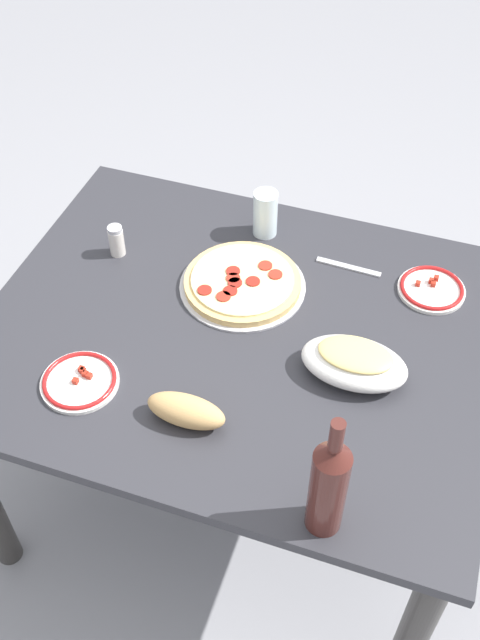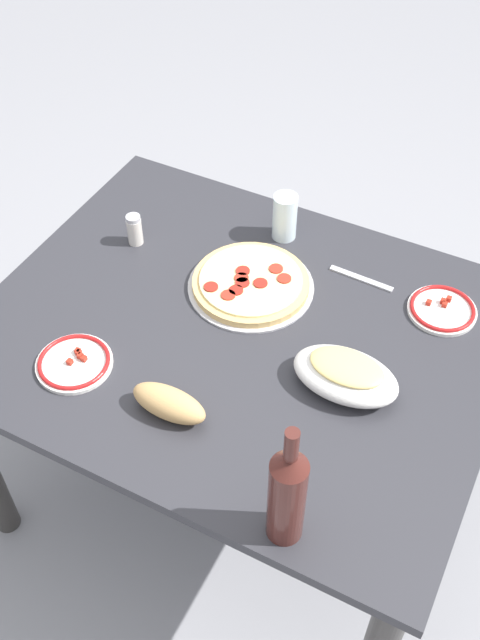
# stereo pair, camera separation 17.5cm
# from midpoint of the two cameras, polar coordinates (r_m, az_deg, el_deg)

# --- Properties ---
(ground_plane) EXTENTS (8.00, 8.00, 0.00)m
(ground_plane) POSITION_cam_midpoint_polar(r_m,az_deg,el_deg) (2.34, 2.18, -12.57)
(ground_plane) COLOR gray
(ground_plane) RESTS_ON ground
(dining_table) EXTENTS (1.22, 0.97, 0.71)m
(dining_table) POSITION_cam_midpoint_polar(r_m,az_deg,el_deg) (1.85, 2.70, -3.13)
(dining_table) COLOR #2D2D33
(dining_table) RESTS_ON ground
(pepperoni_pizza) EXTENTS (0.32, 0.32, 0.03)m
(pepperoni_pizza) POSITION_cam_midpoint_polar(r_m,az_deg,el_deg) (1.86, 3.52, 2.67)
(pepperoni_pizza) COLOR #B7B7BC
(pepperoni_pizza) RESTS_ON dining_table
(baked_pasta_dish) EXTENTS (0.24, 0.15, 0.08)m
(baked_pasta_dish) POSITION_cam_midpoint_polar(r_m,az_deg,el_deg) (1.66, 11.10, -4.24)
(baked_pasta_dish) COLOR white
(baked_pasta_dish) RESTS_ON dining_table
(wine_bottle) EXTENTS (0.07, 0.07, 0.32)m
(wine_bottle) POSITION_cam_midpoint_polar(r_m,az_deg,el_deg) (1.36, 7.39, -13.29)
(wine_bottle) COLOR #471E19
(wine_bottle) RESTS_ON dining_table
(water_glass) EXTENTS (0.06, 0.06, 0.13)m
(water_glass) POSITION_cam_midpoint_polar(r_m,az_deg,el_deg) (1.98, 5.99, 7.73)
(water_glass) COLOR silver
(water_glass) RESTS_ON dining_table
(side_plate_near) EXTENTS (0.18, 0.18, 0.02)m
(side_plate_near) POSITION_cam_midpoint_polar(r_m,az_deg,el_deg) (1.71, -9.73, -3.39)
(side_plate_near) COLOR white
(side_plate_near) RESTS_ON dining_table
(side_plate_far) EXTENTS (0.17, 0.17, 0.02)m
(side_plate_far) POSITION_cam_midpoint_polar(r_m,az_deg,el_deg) (1.89, 17.78, 0.65)
(side_plate_far) COLOR white
(side_plate_far) RESTS_ON dining_table
(bread_loaf) EXTENTS (0.17, 0.07, 0.07)m
(bread_loaf) POSITION_cam_midpoint_polar(r_m,az_deg,el_deg) (1.59, -2.31, -6.56)
(bread_loaf) COLOR tan
(bread_loaf) RESTS_ON dining_table
(spice_shaker) EXTENTS (0.04, 0.04, 0.09)m
(spice_shaker) POSITION_cam_midpoint_polar(r_m,az_deg,el_deg) (1.97, -5.55, 6.77)
(spice_shaker) COLOR silver
(spice_shaker) RESTS_ON dining_table
(fork_left) EXTENTS (0.17, 0.02, 0.00)m
(fork_left) POSITION_cam_midpoint_polar(r_m,az_deg,el_deg) (1.93, 11.83, 2.99)
(fork_left) COLOR #B7B7BC
(fork_left) RESTS_ON dining_table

